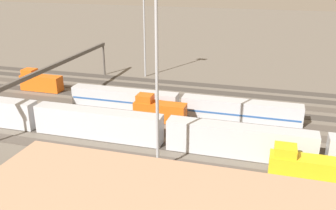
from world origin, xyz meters
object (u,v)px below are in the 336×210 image
signal_gantry (58,67)px  train_on_track_7 (98,124)px  train_on_track_3 (40,82)px  light_mast_0 (144,19)px  light_mast_1 (157,45)px  train_on_track_5 (159,110)px  train_on_track_4 (180,104)px  train_on_track_8 (304,168)px

signal_gantry → train_on_track_7: bearing=137.4°
signal_gantry → train_on_track_3: bearing=-30.2°
light_mast_0 → train_on_track_7: bearing=97.3°
train_on_track_7 → light_mast_0: 40.92m
signal_gantry → light_mast_1: bearing=142.4°
train_on_track_3 → light_mast_1: light_mast_1 is taller
light_mast_1 → train_on_track_7: bearing=-30.5°
light_mast_0 → train_on_track_3: bearing=43.0°
train_on_track_5 → train_on_track_3: same height
train_on_track_5 → train_on_track_4: 5.81m
train_on_track_8 → train_on_track_3: 63.57m
train_on_track_5 → train_on_track_7: 12.72m
train_on_track_8 → train_on_track_3: size_ratio=1.00×
train_on_track_8 → train_on_track_7: size_ratio=0.08×
train_on_track_5 → train_on_track_4: train_on_track_5 is taller
train_on_track_5 → train_on_track_4: (-2.96, -5.00, -0.17)m
train_on_track_3 → train_on_track_4: bearing=172.0°
light_mast_0 → train_on_track_8: bearing=131.5°
train_on_track_3 → light_mast_0: bearing=-137.0°
signal_gantry → light_mast_0: bearing=-115.7°
light_mast_0 → light_mast_1: 50.00m
train_on_track_8 → train_on_track_7: 33.95m
train_on_track_4 → signal_gantry: signal_gantry is taller
train_on_track_8 → signal_gantry: bearing=-21.9°
train_on_track_7 → train_on_track_3: bearing=-38.8°
train_on_track_8 → light_mast_0: (38.51, -43.56, 13.23)m
train_on_track_7 → signal_gantry: size_ratio=2.66×
light_mast_0 → signal_gantry: light_mast_0 is taller
train_on_track_8 → light_mast_1: size_ratio=0.34×
light_mast_1 → light_mast_0: bearing=-68.5°
train_on_track_5 → signal_gantry: (24.14, -5.00, 5.64)m
light_mast_0 → signal_gantry: size_ratio=0.53×
train_on_track_3 → signal_gantry: 11.42m
train_on_track_4 → train_on_track_3: 36.03m
train_on_track_7 → signal_gantry: (16.29, -15.00, 5.18)m
train_on_track_3 → train_on_track_5: bearing=163.0°
train_on_track_5 → light_mast_0: 33.98m
train_on_track_5 → light_mast_1: bearing=107.1°
train_on_track_4 → light_mast_0: (15.75, -23.56, 13.40)m
train_on_track_3 → signal_gantry: (-8.58, 5.00, 5.64)m
train_on_track_5 → train_on_track_7: size_ratio=0.08×
train_on_track_4 → signal_gantry: (27.10, 0.00, 5.81)m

